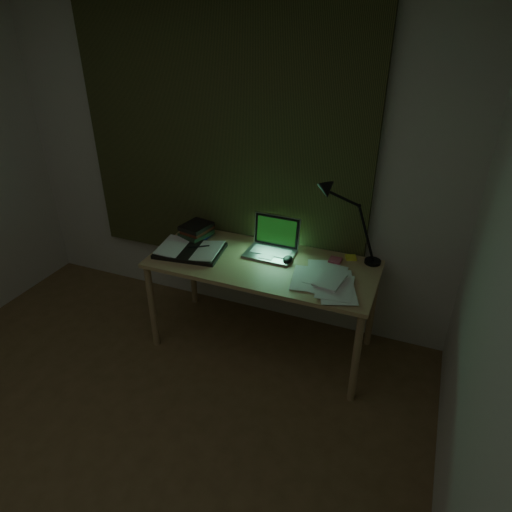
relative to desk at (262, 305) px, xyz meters
The scene contains 13 objects.
floor 1.69m from the desk, 106.68° to the right, with size 3.50×4.00×0.00m, color brown.
wall_back 1.10m from the desk, 138.46° to the left, with size 3.50×0.00×2.50m, color silver.
wall_right 2.22m from the desk, 51.08° to the right, with size 0.00×4.00×2.50m, color silver.
curtain 1.25m from the desk, 141.29° to the left, with size 2.20×0.06×2.00m, color #2E3319.
desk is the anchor object (origin of this frame).
laptop 0.49m from the desk, 85.78° to the left, with size 0.34×0.38×0.24m, color #ADADB2, non-canonical shape.
open_textbook 0.65m from the desk, behind, with size 0.45×0.32×0.04m, color white, non-canonical shape.
book_stack 0.74m from the desk, 164.93° to the left, with size 0.18×0.22×0.11m, color white, non-canonical shape.
loose_papers 0.57m from the desk, ahead, with size 0.35×0.37×0.02m, color white, non-canonical shape.
mouse 0.41m from the desk, 23.05° to the left, with size 0.07×0.11×0.04m, color black.
sticky_yellow 0.71m from the desk, 27.01° to the left, with size 0.07×0.07×0.02m, color yellow.
sticky_pink 0.62m from the desk, 23.49° to the left, with size 0.08×0.08×0.02m, color #D25266.
desk_lamp 0.99m from the desk, 21.25° to the left, with size 0.40×0.31×0.60m, color black, non-canonical shape.
Camera 1 is at (1.44, -0.94, 2.26)m, focal length 32.00 mm.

